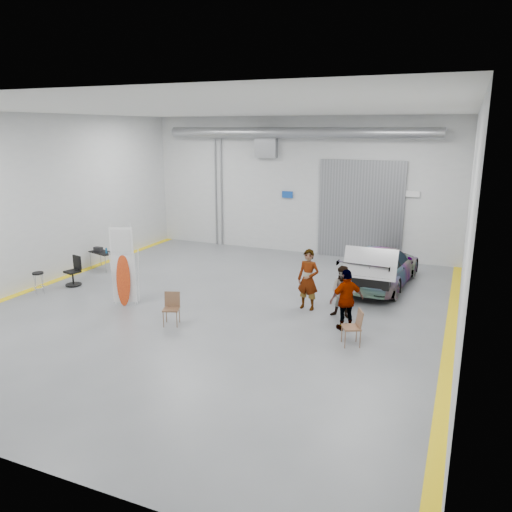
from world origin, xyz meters
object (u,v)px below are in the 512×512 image
at_px(person_b, 343,292).
at_px(office_chair, 74,273).
at_px(work_table, 101,252).
at_px(sedan_car, 380,266).
at_px(person_a, 308,280).
at_px(surfboard_display, 121,272).
at_px(folding_chair_far, 351,334).
at_px(person_c, 347,300).
at_px(folding_chair_near, 172,315).
at_px(shop_stool, 39,283).

distance_m(person_b, office_chair, 9.66).
bearing_deg(office_chair, work_table, 118.35).
height_order(sedan_car, person_a, person_a).
distance_m(surfboard_display, folding_chair_far, 7.43).
height_order(person_c, work_table, person_c).
height_order(work_table, office_chair, office_chair).
relative_size(folding_chair_near, work_table, 0.75).
relative_size(folding_chair_near, office_chair, 0.89).
bearing_deg(folding_chair_far, person_b, 173.81).
bearing_deg(shop_stool, office_chair, 72.41).
bearing_deg(work_table, person_b, -8.11).
distance_m(person_a, office_chair, 8.52).
xyz_separation_m(surfboard_display, work_table, (-3.38, 3.10, -0.38)).
distance_m(person_a, work_table, 9.01).
xyz_separation_m(surfboard_display, shop_stool, (-3.29, -0.22, -0.71)).
xyz_separation_m(person_c, office_chair, (-9.92, 0.22, -0.41)).
xyz_separation_m(person_b, folding_chair_near, (-4.39, -2.48, -0.50)).
bearing_deg(surfboard_display, sedan_car, 15.78).
bearing_deg(work_table, folding_chair_far, -16.92).
relative_size(surfboard_display, folding_chair_far, 2.79).
relative_size(surfboard_display, work_table, 2.16).
bearing_deg(person_b, shop_stool, -165.82).
xyz_separation_m(folding_chair_near, shop_stool, (-5.64, 0.59, 0.09)).
relative_size(sedan_car, person_a, 2.58).
bearing_deg(shop_stool, folding_chair_near, -6.01).
bearing_deg(office_chair, person_a, 21.76).
bearing_deg(work_table, shop_stool, -88.46).
xyz_separation_m(person_b, work_table, (-10.11, 1.44, -0.08)).
distance_m(folding_chair_far, shop_stool, 10.68).
relative_size(sedan_car, work_table, 3.97).
relative_size(shop_stool, office_chair, 0.73).
relative_size(person_a, folding_chair_far, 1.99).
bearing_deg(person_c, surfboard_display, -35.31).
distance_m(person_b, folding_chair_far, 2.01).
bearing_deg(folding_chair_near, sedan_car, 31.16).
bearing_deg(person_c, folding_chair_near, -22.78).
xyz_separation_m(person_a, person_c, (1.47, -1.18, -0.08)).
relative_size(surfboard_display, office_chair, 2.55).
height_order(surfboard_display, work_table, surfboard_display).
height_order(sedan_car, person_b, person_b).
xyz_separation_m(person_c, folding_chair_near, (-4.68, -1.61, -0.58)).
height_order(folding_chair_near, shop_stool, folding_chair_near).
bearing_deg(person_b, surfboard_display, -162.60).
relative_size(person_c, shop_stool, 2.30).
height_order(person_b, surfboard_display, surfboard_display).
bearing_deg(shop_stool, folding_chair_far, 0.26).
bearing_deg(sedan_car, person_c, 92.52).
xyz_separation_m(shop_stool, office_chair, (0.39, 1.24, 0.08)).
xyz_separation_m(person_b, office_chair, (-9.63, -0.65, -0.33)).
bearing_deg(person_b, person_c, -67.99).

